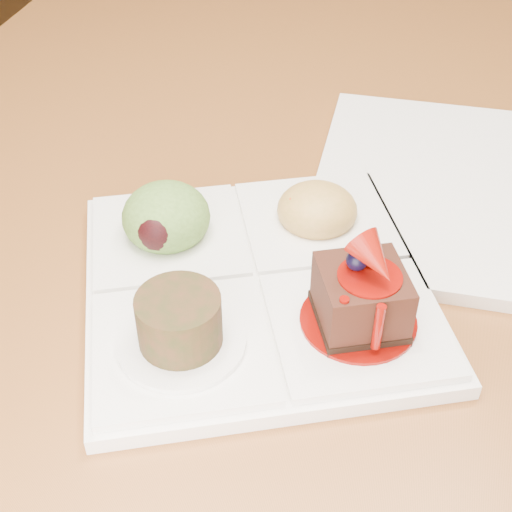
# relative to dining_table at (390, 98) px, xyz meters

# --- Properties ---
(ground) EXTENTS (6.00, 6.00, 0.00)m
(ground) POSITION_rel_dining_table_xyz_m (0.00, 0.00, -0.68)
(ground) COLOR brown
(dining_table) EXTENTS (1.00, 1.80, 0.75)m
(dining_table) POSITION_rel_dining_table_xyz_m (0.00, 0.00, 0.00)
(dining_table) COLOR brown
(dining_table) RESTS_ON ground
(sampler_plate) EXTENTS (0.32, 0.32, 0.10)m
(sampler_plate) POSITION_rel_dining_table_xyz_m (-0.08, -0.46, 0.09)
(sampler_plate) COLOR white
(sampler_plate) RESTS_ON dining_table
(second_plate) EXTENTS (0.29, 0.29, 0.01)m
(second_plate) POSITION_rel_dining_table_xyz_m (0.09, -0.30, 0.07)
(second_plate) COLOR white
(second_plate) RESTS_ON dining_table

